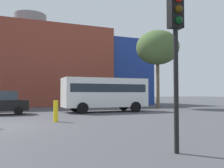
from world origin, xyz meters
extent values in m
cube|color=brown|center=(2.94, 21.02, 4.83)|extent=(19.19, 10.02, 9.66)
cube|color=navy|center=(15.61, 21.02, 4.42)|extent=(6.14, 9.02, 8.83)
cylinder|color=slate|center=(2.94, 21.02, 10.66)|extent=(4.00, 4.00, 2.00)
cube|color=#333D47|center=(0.23, 6.97, 1.35)|extent=(1.93, 1.47, 0.64)
cylinder|color=black|center=(1.24, 6.13, 0.29)|extent=(0.59, 0.20, 0.59)
cylinder|color=black|center=(1.24, 7.82, 0.29)|extent=(0.59, 0.20, 0.59)
cube|color=white|center=(7.85, 6.75, 1.57)|extent=(6.80, 2.30, 2.30)
cube|color=#1E2833|center=(7.85, 6.75, 1.92)|extent=(6.26, 2.32, 0.64)
cylinder|color=black|center=(5.65, 5.58, 0.42)|extent=(0.84, 0.28, 0.84)
cylinder|color=black|center=(5.65, 7.92, 0.42)|extent=(0.84, 0.28, 0.84)
cylinder|color=black|center=(10.05, 5.58, 0.42)|extent=(0.84, 0.28, 0.84)
cylinder|color=black|center=(10.05, 7.92, 0.42)|extent=(0.84, 0.28, 0.84)
cylinder|color=black|center=(4.55, -7.00, 1.56)|extent=(0.12, 0.12, 3.12)
cube|color=black|center=(4.55, -7.00, 3.57)|extent=(0.37, 0.26, 0.90)
sphere|color=#3C2905|center=(4.54, -7.13, 3.57)|extent=(0.20, 0.20, 0.20)
sphere|color=black|center=(4.54, -7.13, 3.29)|extent=(0.20, 0.20, 0.20)
cylinder|color=brown|center=(14.67, 9.46, 2.52)|extent=(0.34, 0.34, 5.03)
ellipsoid|color=#476033|center=(14.67, 9.46, 6.24)|extent=(4.40, 4.40, 3.52)
cylinder|color=yellow|center=(2.94, 1.08, 0.56)|extent=(0.24, 0.24, 1.13)
camera|label=1|loc=(0.73, -12.07, 1.47)|focal=39.55mm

